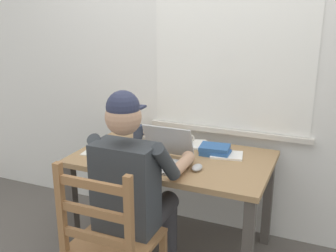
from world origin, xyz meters
TOP-DOWN VIEW (x-y plane):
  - ground_plane at (0.00, 0.00)m, footprint 8.00×8.00m
  - back_wall at (0.00, 0.46)m, footprint 6.00×0.08m
  - desk at (0.00, 0.00)m, footprint 1.28×0.76m
  - seated_person at (-0.05, -0.46)m, footprint 0.50×0.60m
  - wooden_chair at (-0.05, -0.74)m, footprint 0.42×0.42m
  - laptop at (-0.02, -0.14)m, footprint 0.33×0.32m
  - computer_mouse at (0.22, -0.16)m, footprint 0.06×0.10m
  - coffee_mug_white at (-0.01, 0.24)m, footprint 0.12×0.08m
  - coffee_mug_dark at (-0.38, 0.24)m, footprint 0.11×0.08m
  - book_stack_main at (0.25, 0.14)m, footprint 0.21×0.17m
  - book_stack_side at (-0.19, 0.14)m, footprint 0.18×0.15m
  - paper_pile_near_laptop at (0.03, 0.24)m, footprint 0.29×0.25m
  - paper_pile_back_corner at (0.33, 0.14)m, footprint 0.23×0.19m
  - paper_pile_side at (-0.47, -0.14)m, footprint 0.24×0.20m
  - landscape_photo_print at (-0.47, 0.02)m, footprint 0.14×0.11m

SIDE VIEW (x-z plane):
  - ground_plane at x=0.00m, z-range 0.00..0.00m
  - wooden_chair at x=-0.05m, z-range -0.01..0.94m
  - desk at x=0.00m, z-range 0.26..0.96m
  - seated_person at x=-0.05m, z-range 0.06..1.31m
  - landscape_photo_print at x=-0.47m, z-range 0.70..0.70m
  - paper_pile_side at x=-0.47m, z-range 0.70..0.71m
  - paper_pile_back_corner at x=0.33m, z-range 0.70..0.72m
  - paper_pile_near_laptop at x=0.03m, z-range 0.70..0.72m
  - computer_mouse at x=0.22m, z-range 0.70..0.74m
  - book_stack_main at x=0.25m, z-range 0.70..0.76m
  - book_stack_side at x=-0.19m, z-range 0.70..0.78m
  - coffee_mug_white at x=-0.01m, z-range 0.70..0.80m
  - coffee_mug_dark at x=-0.38m, z-range 0.70..0.80m
  - laptop at x=-0.02m, z-range 0.64..0.86m
  - back_wall at x=0.00m, z-range 0.00..2.60m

